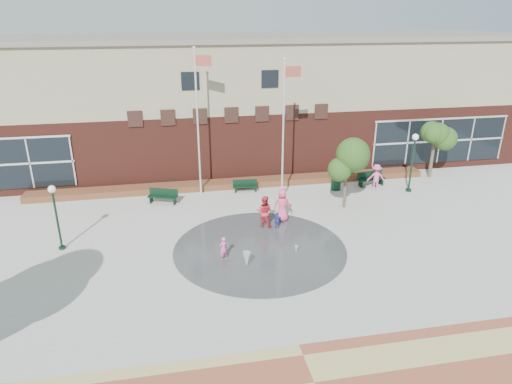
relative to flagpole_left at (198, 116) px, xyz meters
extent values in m
plane|color=#666056|center=(2.23, -10.62, -4.99)|extent=(120.00, 120.00, 0.00)
cube|color=#A8A8A0|center=(2.23, -6.62, -4.99)|extent=(46.00, 18.00, 0.01)
cylinder|color=#383A3D|center=(2.23, -7.62, -4.99)|extent=(8.40, 8.40, 0.01)
cube|color=#58241B|center=(2.23, 6.88, -2.74)|extent=(44.00, 10.00, 4.50)
cube|color=gray|center=(2.23, 6.88, 1.76)|extent=(44.00, 10.00, 4.50)
cube|color=slate|center=(2.23, 6.88, 4.06)|extent=(44.40, 10.40, 0.30)
cube|color=black|center=(17.23, 1.86, -2.88)|extent=(10.00, 0.12, 3.19)
cube|color=black|center=(-0.27, 1.86, 1.80)|extent=(1.10, 0.10, 1.10)
cube|color=black|center=(4.73, 1.86, 1.80)|extent=(1.10, 0.10, 1.10)
cube|color=maroon|center=(2.23, 0.98, -4.99)|extent=(26.00, 1.20, 0.40)
cylinder|color=white|center=(-0.05, 0.02, -0.58)|extent=(0.11, 0.11, 8.83)
sphere|color=white|center=(-0.05, 0.02, 3.89)|extent=(0.17, 0.17, 0.17)
cube|color=#A14036|center=(0.41, -0.14, 3.19)|extent=(0.92, 0.33, 0.59)
cylinder|color=white|center=(4.74, -1.80, -0.84)|extent=(0.11, 0.11, 8.30)
sphere|color=white|center=(4.74, -1.80, 3.36)|extent=(0.17, 0.17, 0.17)
cube|color=#A14036|center=(5.22, -1.77, 2.67)|extent=(0.96, 0.08, 0.59)
cylinder|color=black|center=(-7.24, -5.83, -3.50)|extent=(0.11, 0.11, 2.98)
cylinder|color=black|center=(-7.24, -5.83, -4.92)|extent=(0.32, 0.32, 0.14)
sphere|color=white|center=(-7.24, -5.83, -1.86)|extent=(0.35, 0.35, 0.35)
cylinder|color=black|center=(13.08, -1.93, -3.29)|extent=(0.12, 0.12, 3.41)
cylinder|color=black|center=(13.08, -1.93, -4.91)|extent=(0.36, 0.36, 0.16)
sphere|color=white|center=(13.08, -1.93, -1.40)|extent=(0.40, 0.40, 0.40)
cube|color=black|center=(-2.40, -1.04, -4.55)|extent=(1.84, 1.09, 0.06)
cube|color=black|center=(-2.33, -0.84, -4.32)|extent=(1.69, 0.67, 0.45)
cube|color=black|center=(2.77, -0.09, -4.61)|extent=(1.58, 0.55, 0.05)
cube|color=black|center=(2.78, 0.10, -4.41)|extent=(1.55, 0.16, 0.39)
cube|color=black|center=(11.14, -0.51, -4.52)|extent=(1.95, 0.85, 0.06)
cube|color=black|center=(11.10, -0.28, -4.28)|extent=(1.87, 0.39, 0.47)
cylinder|color=black|center=(8.58, -0.79, -4.47)|extent=(0.63, 0.63, 1.05)
cylinder|color=black|center=(8.58, -0.79, -3.93)|extent=(0.67, 0.67, 0.06)
cylinder|color=#46382A|center=(8.07, -3.58, -3.74)|extent=(0.17, 0.17, 2.50)
cylinder|color=#46382A|center=(15.85, 0.30, -3.72)|extent=(0.22, 0.22, 2.56)
cone|color=white|center=(1.31, -9.20, -4.99)|extent=(0.38, 0.38, 0.74)
cone|color=white|center=(3.85, -8.39, -4.99)|extent=(0.17, 0.17, 0.39)
imported|color=#EC54AC|center=(0.38, -8.30, -4.41)|extent=(0.51, 0.46, 1.17)
imported|color=red|center=(2.93, -5.28, -4.10)|extent=(1.08, 0.98, 1.79)
imported|color=#F24B7D|center=(4.05, -4.67, -4.07)|extent=(1.02, 0.79, 1.85)
imported|color=#2842A7|center=(3.57, -5.61, -4.52)|extent=(0.59, 0.51, 0.95)
imported|color=#D85194|center=(11.09, -1.28, -4.13)|extent=(1.24, 0.89, 1.73)
camera|label=1|loc=(-1.61, -26.85, 5.82)|focal=32.00mm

